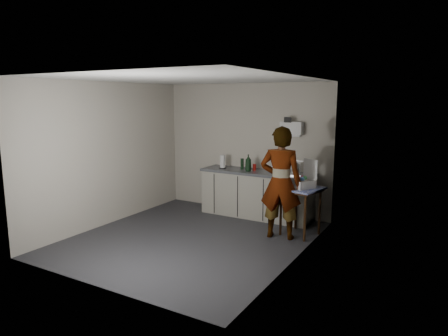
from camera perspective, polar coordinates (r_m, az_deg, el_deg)
The scene contains 15 objects.
ground at distance 6.76m, azimuth -4.76°, elevation -10.01°, with size 4.00×4.00×0.00m, color #27272C.
wall_back at distance 8.13m, azimuth 3.10°, elevation 2.82°, with size 3.60×0.02×2.60m, color beige.
wall_right at distance 5.62m, azimuth 10.23°, elevation -0.48°, with size 0.02×4.00×2.60m, color beige.
wall_left at distance 7.59m, azimuth -16.10°, elevation 1.95°, with size 0.02×4.00×2.60m, color beige.
ceiling at distance 6.37m, azimuth -5.10°, elevation 12.53°, with size 3.60×4.00×0.01m, color white.
kitchen_counter at distance 7.86m, azimuth 4.69°, elevation -3.91°, with size 2.24×0.62×0.91m.
wall_shelf at distance 7.63m, azimuth 9.63°, elevation 5.61°, with size 0.42×0.18×0.37m.
side_table at distance 6.85m, azimuth 10.92°, elevation -3.60°, with size 0.77×0.77×0.83m.
standing_man at distance 6.61m, azimuth 8.09°, elevation -2.12°, with size 0.68×0.45×1.86m, color #B2A593.
soap_bottle at distance 7.72m, azimuth 3.49°, elevation 0.74°, with size 0.13×0.13×0.33m, color black.
soda_can at distance 7.82m, azimuth 4.36°, elevation 0.11°, with size 0.07×0.07×0.13m, color red.
dark_bottle at distance 7.92m, azimuth 2.61°, elevation 0.59°, with size 0.06×0.06×0.22m, color black.
paper_towel at distance 8.04m, azimuth -0.21°, elevation 0.87°, with size 0.15×0.15×0.27m.
dish_rack at distance 7.47m, azimuth 9.91°, elevation -0.51°, with size 0.37×0.27×0.26m.
bakery_box at distance 6.81m, azimuth 11.22°, elevation -1.87°, with size 0.47×0.47×0.47m.
Camera 1 is at (3.64, -5.22, 2.30)m, focal length 32.00 mm.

